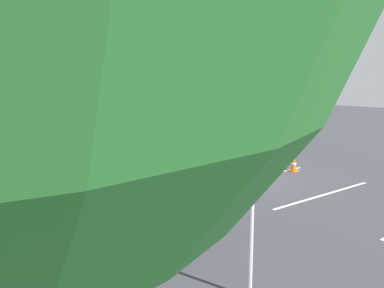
{
  "coord_description": "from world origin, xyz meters",
  "views": [
    {
      "loc": [
        -10.15,
        9.72,
        3.65
      ],
      "look_at": [
        1.95,
        0.68,
        1.1
      ],
      "focal_mm": 35.95,
      "sensor_mm": 36.0,
      "label": 1
    }
  ],
  "objects": [
    {
      "name": "ground_plane",
      "position": [
        0.0,
        0.0,
        0.0
      ],
      "size": [
        80.0,
        80.0,
        0.0
      ],
      "primitive_type": "plane",
      "color": "#38383D"
    },
    {
      "name": "tour_bus",
      "position": [
        1.8,
        5.34,
        1.64
      ],
      "size": [
        9.64,
        2.58,
        3.25
      ],
      "color": "#26262B",
      "rests_on": "ground_plane"
    },
    {
      "name": "spectator_far_left",
      "position": [
        0.5,
        2.44,
        1.0
      ],
      "size": [
        0.58,
        0.37,
        1.68
      ],
      "color": "black",
      "rests_on": "ground_plane"
    },
    {
      "name": "spectator_left",
      "position": [
        1.68,
        2.28,
        1.06
      ],
      "size": [
        0.58,
        0.37,
        1.77
      ],
      "color": "black",
      "rests_on": "ground_plane"
    },
    {
      "name": "spectator_centre",
      "position": [
        2.9,
        2.55,
        1.0
      ],
      "size": [
        0.58,
        0.37,
        1.68
      ],
      "color": "black",
      "rests_on": "ground_plane"
    },
    {
      "name": "spectator_right",
      "position": [
        3.82,
        2.59,
        1.02
      ],
      "size": [
        0.58,
        0.36,
        1.71
      ],
      "color": "black",
      "rests_on": "ground_plane"
    },
    {
      "name": "parked_motorcycle_silver",
      "position": [
        -0.61,
        3.2,
        0.48
      ],
      "size": [
        2.05,
        0.58,
        0.99
      ],
      "color": "black",
      "rests_on": "ground_plane"
    },
    {
      "name": "stunt_motorcycle",
      "position": [
        2.02,
        -1.66,
        1.05
      ],
      "size": [
        1.87,
        0.69,
        1.89
      ],
      "color": "black",
      "rests_on": "ground_plane"
    },
    {
      "name": "flagpole",
      "position": [
        -5.92,
        5.36,
        3.57
      ],
      "size": [
        0.78,
        0.36,
        7.24
      ],
      "color": "silver",
      "rests_on": "ground_plane"
    },
    {
      "name": "traffic_cone",
      "position": [
        -0.53,
        -2.58,
        0.3
      ],
      "size": [
        0.34,
        0.34,
        0.63
      ],
      "color": "orange",
      "rests_on": "ground_plane"
    },
    {
      "name": "bay_line_b",
      "position": [
        -3.19,
        -0.78,
        0.0
      ],
      "size": [
        0.11,
        4.84,
        0.01
      ],
      "color": "white",
      "rests_on": "ground_plane"
    },
    {
      "name": "bay_line_c",
      "position": [
        -0.29,
        -0.78,
        0.0
      ],
      "size": [
        0.11,
        4.99,
        0.01
      ],
      "color": "white",
      "rests_on": "ground_plane"
    },
    {
      "name": "bay_line_d",
      "position": [
        2.61,
        -0.78,
        0.0
      ],
      "size": [
        0.11,
        4.28,
        0.01
      ],
      "color": "white",
      "rests_on": "ground_plane"
    },
    {
      "name": "bay_line_e",
      "position": [
        5.52,
        -0.78,
        0.0
      ],
      "size": [
        0.11,
        4.31,
        0.01
      ],
      "color": "white",
      "rests_on": "ground_plane"
    }
  ]
}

